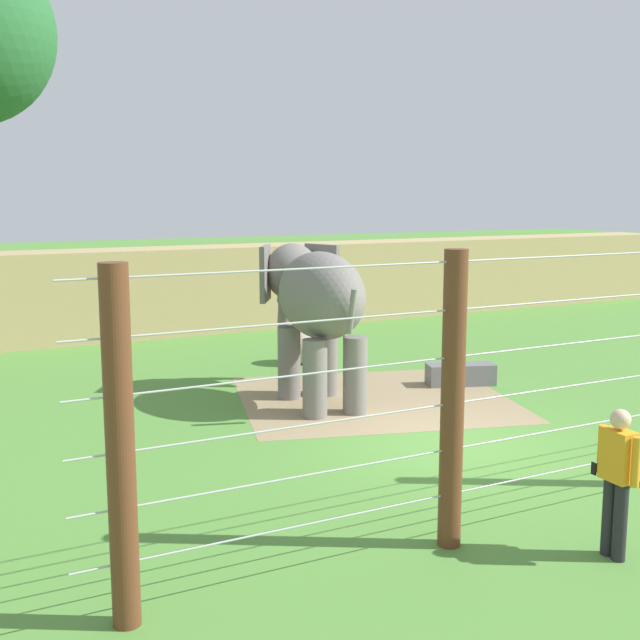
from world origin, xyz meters
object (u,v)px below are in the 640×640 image
feed_trough (461,374)px  enrichment_ball (300,346)px  elephant (315,300)px  zookeeper (617,476)px

feed_trough → enrichment_ball: bearing=120.8°
elephant → zookeeper: elephant is taller
elephant → feed_trough: (3.31, -0.20, -1.74)m
enrichment_ball → elephant: bearing=-111.2°
enrichment_ball → feed_trough: 4.00m
zookeeper → elephant: bearing=88.9°
elephant → enrichment_ball: 3.79m
elephant → zookeeper: (-0.15, -7.41, -1.03)m
elephant → zookeeper: size_ratio=2.38×
elephant → zookeeper: 7.48m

